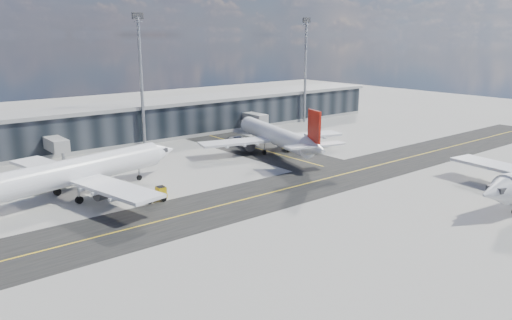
# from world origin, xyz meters

# --- Properties ---
(ground) EXTENTS (300.00, 300.00, 0.00)m
(ground) POSITION_xyz_m (0.00, 0.00, 0.00)
(ground) COLOR gray
(ground) RESTS_ON ground
(taxiway_lanes) EXTENTS (180.00, 63.00, 0.03)m
(taxiway_lanes) POSITION_xyz_m (3.91, 10.74, 0.01)
(taxiway_lanes) COLOR black
(taxiway_lanes) RESTS_ON ground
(terminal_concourse) EXTENTS (152.00, 19.80, 8.80)m
(terminal_concourse) POSITION_xyz_m (0.04, 54.93, 4.09)
(terminal_concourse) COLOR black
(terminal_concourse) RESTS_ON ground
(floodlight_masts) EXTENTS (102.50, 0.70, 28.90)m
(floodlight_masts) POSITION_xyz_m (0.00, 48.00, 15.61)
(floodlight_masts) COLOR gray
(floodlight_masts) RESTS_ON ground
(airliner_af) EXTENTS (41.06, 35.23, 12.22)m
(airliner_af) POSITION_xyz_m (-26.03, 20.96, 4.04)
(airliner_af) COLOR white
(airliner_af) RESTS_ON ground
(airliner_redtail) EXTENTS (32.18, 37.40, 11.22)m
(airliner_redtail) POSITION_xyz_m (18.29, 24.05, 3.71)
(airliner_redtail) COLOR white
(airliner_redtail) RESTS_ON ground
(baggage_tug) EXTENTS (3.59, 2.07, 2.15)m
(baggage_tug) POSITION_xyz_m (-16.30, 11.71, 1.08)
(baggage_tug) COLOR #E5B60C
(baggage_tug) RESTS_ON ground
(service_van) EXTENTS (2.97, 5.91, 1.60)m
(service_van) POSITION_xyz_m (18.34, 36.68, 0.80)
(service_van) COLOR white
(service_van) RESTS_ON ground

